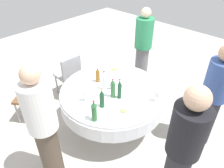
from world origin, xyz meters
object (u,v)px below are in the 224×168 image
Objects in this scene: bottle_green_left at (113,89)px; chair_front at (32,94)px; bottle_amber_near at (98,75)px; bottle_dark_green_mid at (120,89)px; wine_glass_north at (84,94)px; wine_glass_mid at (111,84)px; person_far at (213,97)px; plate_right at (124,112)px; wine_glass_near at (124,81)px; person_left at (143,47)px; person_south at (182,152)px; person_near at (44,127)px; dining_table at (112,97)px; plate_east at (115,70)px; bottle_clear_far at (104,81)px; bottle_dark_green_north at (102,99)px; bottle_green_south at (94,111)px; plate_rear at (86,110)px; chair_mid at (69,73)px; wine_glass_front at (157,94)px.

bottle_green_left is 0.35× the size of chair_front.
bottle_amber_near is 0.79× the size of bottle_dark_green_mid.
wine_glass_north is (-0.31, -0.38, -0.04)m from bottle_dark_green_mid.
wine_glass_mid is 0.08× the size of person_far.
wine_glass_near is at bearing 130.94° from plate_right.
person_south is at bearing -62.56° from person_left.
wine_glass_mid is 0.15× the size of chair_front.
plate_right is 1.01m from person_near.
wine_glass_near is 0.21m from wine_glass_mid.
wine_glass_north is (-0.11, -0.44, 0.25)m from dining_table.
chair_front is at bearing -121.37° from plate_east.
person_south is (1.29, -0.61, 0.06)m from wine_glass_near.
plate_east is at bearing -78.80° from person_near.
bottle_dark_green_north is (0.26, -0.30, -0.01)m from bottle_clear_far.
bottle_green_south is 0.61m from person_near.
person_left reaches higher than wine_glass_north.
plate_rear is at bearing -95.89° from bottle_green_left.
wine_glass_near is at bearing 62.90° from wine_glass_mid.
bottle_green_south is 1.28× the size of plate_east.
chair_front is (-1.14, -0.19, -0.23)m from plate_rear.
person_south is (1.28, 0.15, 0.15)m from plate_rear.
bottle_dark_green_mid is 0.37× the size of chair_front.
chair_mid is (-1.60, 0.31, -0.23)m from plate_right.
person_left is 2.23m from chair_front.
wine_glass_north is 0.17× the size of chair_mid.
dining_table is 9.72× the size of wine_glass_front.
wine_glass_front is at bearing 13.30° from bottle_amber_near.
bottle_clear_far reaches higher than wine_glass_north.
chair_front is (-1.14, -0.95, -0.32)m from wine_glass_near.
bottle_dark_green_mid is 1.28m from person_far.
bottle_green_south is 0.91m from wine_glass_front.
wine_glass_near is 0.81× the size of wine_glass_front.
person_south is at bearing -14.05° from bottle_clear_far.
wine_glass_near is 0.08× the size of person_far.
person_far reaches higher than wine_glass_north.
plate_right is (0.33, -0.15, -0.13)m from bottle_green_left.
person_left reaches higher than bottle_green_left.
bottle_amber_near is 0.90m from chair_mid.
person_left is at bearing 114.26° from bottle_dark_green_mid.
dining_table is 0.36m from bottle_dark_green_mid.
bottle_green_south is 1.22m from plate_east.
person_near is (-0.02, -0.60, 0.14)m from plate_rear.
bottle_dark_green_mid reaches higher than chair_front.
plate_east is at bearing 116.24° from bottle_clear_far.
bottle_dark_green_north is at bearing -97.99° from bottle_dark_green_mid.
person_near is at bearing -145.70° from chair_front.
wine_glass_north is (0.21, -0.45, -0.01)m from bottle_amber_near.
person_near is (-1.16, -1.90, 0.04)m from person_far.
dining_table is at bearing 137.40° from bottle_green_left.
bottle_dark_green_mid reaches higher than bottle_green_left.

